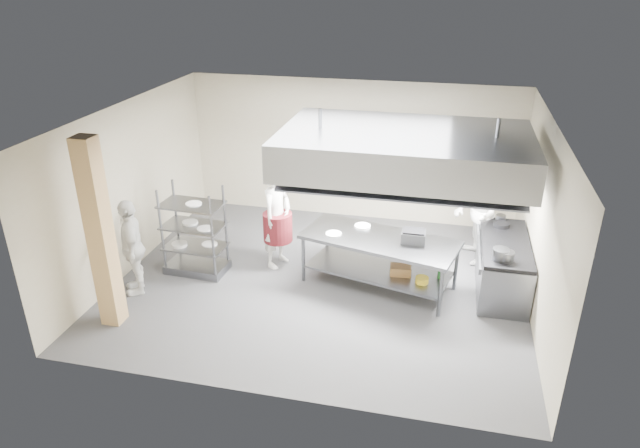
% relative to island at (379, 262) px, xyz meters
% --- Properties ---
extents(floor, '(7.00, 7.00, 0.00)m').
position_rel_island_xyz_m(floor, '(-1.00, -0.13, -0.46)').
color(floor, '#2F2F32').
rests_on(floor, ground).
extents(ceiling, '(7.00, 7.00, 0.00)m').
position_rel_island_xyz_m(ceiling, '(-1.00, -0.13, 2.54)').
color(ceiling, silver).
rests_on(ceiling, wall_back).
extents(wall_back, '(7.00, 0.00, 7.00)m').
position_rel_island_xyz_m(wall_back, '(-1.00, 2.87, 1.04)').
color(wall_back, '#B8AD92').
rests_on(wall_back, ground).
extents(wall_left, '(0.00, 6.00, 6.00)m').
position_rel_island_xyz_m(wall_left, '(-4.50, -0.13, 1.04)').
color(wall_left, '#B8AD92').
rests_on(wall_left, ground).
extents(wall_right, '(0.00, 6.00, 6.00)m').
position_rel_island_xyz_m(wall_right, '(2.50, -0.13, 1.04)').
color(wall_right, '#B8AD92').
rests_on(wall_right, ground).
extents(column, '(0.30, 0.30, 3.00)m').
position_rel_island_xyz_m(column, '(-3.90, -2.03, 1.04)').
color(column, tan).
rests_on(column, floor).
extents(exhaust_hood, '(4.00, 2.50, 0.60)m').
position_rel_island_xyz_m(exhaust_hood, '(0.30, 0.27, 1.94)').
color(exhaust_hood, gray).
rests_on(exhaust_hood, ceiling).
extents(hood_strip_a, '(1.60, 0.12, 0.04)m').
position_rel_island_xyz_m(hood_strip_a, '(-0.60, 0.27, 1.62)').
color(hood_strip_a, white).
rests_on(hood_strip_a, exhaust_hood).
extents(hood_strip_b, '(1.60, 0.12, 0.04)m').
position_rel_island_xyz_m(hood_strip_b, '(1.20, 0.27, 1.62)').
color(hood_strip_b, white).
rests_on(hood_strip_b, exhaust_hood).
extents(wall_shelf, '(1.50, 0.28, 0.04)m').
position_rel_island_xyz_m(wall_shelf, '(0.80, 2.71, 1.04)').
color(wall_shelf, gray).
rests_on(wall_shelf, wall_back).
extents(island, '(2.81, 1.70, 0.91)m').
position_rel_island_xyz_m(island, '(0.00, 0.00, 0.00)').
color(island, slate).
rests_on(island, floor).
extents(island_worktop, '(2.81, 1.70, 0.06)m').
position_rel_island_xyz_m(island_worktop, '(0.00, 0.00, 0.42)').
color(island_worktop, gray).
rests_on(island_worktop, island).
extents(island_undershelf, '(2.58, 1.54, 0.04)m').
position_rel_island_xyz_m(island_undershelf, '(0.00, 0.00, -0.16)').
color(island_undershelf, gray).
rests_on(island_undershelf, island).
extents(pass_rack, '(1.12, 0.69, 1.62)m').
position_rel_island_xyz_m(pass_rack, '(-3.29, -0.23, 0.36)').
color(pass_rack, slate).
rests_on(pass_rack, floor).
extents(cooking_range, '(0.80, 2.00, 0.84)m').
position_rel_island_xyz_m(cooking_range, '(2.08, 0.37, -0.04)').
color(cooking_range, gray).
rests_on(cooking_range, floor).
extents(range_top, '(0.78, 1.96, 0.06)m').
position_rel_island_xyz_m(range_top, '(2.08, 0.37, 0.41)').
color(range_top, black).
rests_on(range_top, cooking_range).
extents(chef_head, '(0.64, 0.80, 1.90)m').
position_rel_island_xyz_m(chef_head, '(-1.93, 0.34, 0.50)').
color(chef_head, white).
rests_on(chef_head, floor).
extents(chef_line, '(0.92, 1.08, 1.95)m').
position_rel_island_xyz_m(chef_line, '(1.60, 1.33, 0.52)').
color(chef_line, silver).
rests_on(chef_line, floor).
extents(chef_plating, '(0.83, 1.06, 1.68)m').
position_rel_island_xyz_m(chef_plating, '(-4.00, -1.11, 0.39)').
color(chef_plating, white).
rests_on(chef_plating, floor).
extents(griddle, '(0.40, 0.32, 0.19)m').
position_rel_island_xyz_m(griddle, '(0.56, -0.02, 0.55)').
color(griddle, slate).
rests_on(griddle, island_worktop).
extents(wicker_basket, '(0.38, 0.28, 0.16)m').
position_rel_island_xyz_m(wicker_basket, '(0.39, -0.11, -0.06)').
color(wicker_basket, brown).
rests_on(wicker_basket, island_undershelf).
extents(stockpot, '(0.26, 0.26, 0.18)m').
position_rel_island_xyz_m(stockpot, '(1.94, -0.30, 0.54)').
color(stockpot, gray).
rests_on(stockpot, range_top).
extents(plate_stack, '(0.28, 0.28, 0.05)m').
position_rel_island_xyz_m(plate_stack, '(-3.29, -0.23, 0.07)').
color(plate_stack, white).
rests_on(plate_stack, pass_rack).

